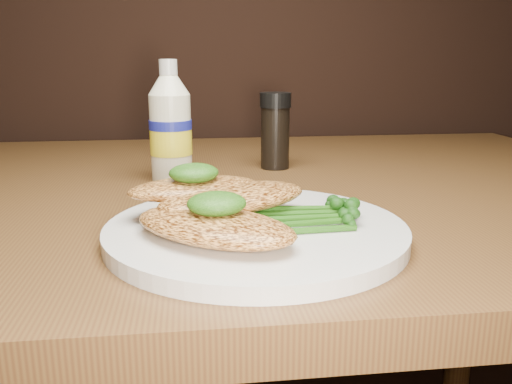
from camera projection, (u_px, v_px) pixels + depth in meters
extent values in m
cylinder|color=silver|center=(256.00, 231.00, 0.50)|extent=(0.28, 0.28, 0.01)
ellipsoid|color=#E99B4A|center=(214.00, 226.00, 0.45)|extent=(0.17, 0.16, 0.02)
ellipsoid|color=#E99B4A|center=(234.00, 198.00, 0.51)|extent=(0.17, 0.13, 0.02)
ellipsoid|color=#E99B4A|center=(195.00, 188.00, 0.52)|extent=(0.14, 0.09, 0.02)
ellipsoid|color=#123708|center=(217.00, 204.00, 0.45)|extent=(0.05, 0.05, 0.02)
ellipsoid|color=#123708|center=(194.00, 173.00, 0.51)|extent=(0.05, 0.05, 0.02)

